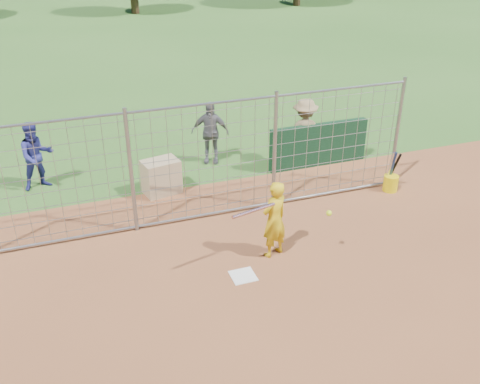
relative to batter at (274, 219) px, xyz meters
name	(u,v)px	position (x,y,z in m)	size (l,w,h in m)	color
ground	(239,270)	(-0.78, -0.27, -0.76)	(100.00, 100.00, 0.00)	#2D591E
home_plate	(243,276)	(-0.78, -0.47, -0.75)	(0.43, 0.43, 0.02)	silver
dugout_wall	(318,145)	(2.62, 3.33, -0.21)	(2.60, 0.20, 1.10)	#11381E
batter	(274,219)	(0.00, 0.00, 0.00)	(0.56, 0.36, 1.52)	gold
bystander_a	(37,156)	(-4.04, 4.39, 0.04)	(0.78, 0.61, 1.61)	navy
bystander_b	(210,132)	(0.12, 4.44, 0.05)	(0.95, 0.39, 1.62)	#5A595E
bystander_c	(304,132)	(2.33, 3.56, 0.09)	(1.10, 0.63, 1.71)	#8D734D
equipment_bin	(161,177)	(-1.43, 3.18, -0.36)	(0.80, 0.55, 0.80)	tan
equipment_in_play	(273,211)	(-0.20, -0.36, 0.41)	(1.90, 0.27, 0.37)	silver
bucket_with_bats	(391,181)	(3.57, 1.49, -0.52)	(0.34, 0.40, 0.97)	#DABF0B
backstop_fence	(206,163)	(-0.78, 1.73, 0.50)	(9.08, 0.08, 2.60)	gray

